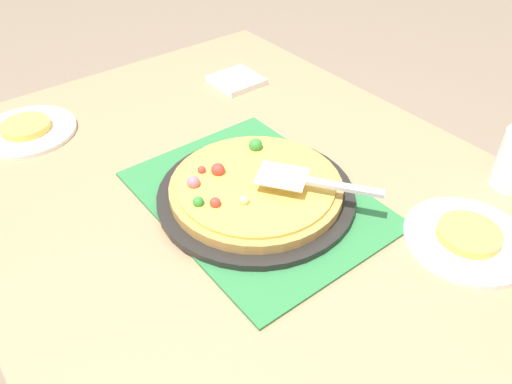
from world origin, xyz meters
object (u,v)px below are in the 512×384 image
(napkin_stack, at_px, (236,81))
(pizza, at_px, (255,186))
(plate_far_right, at_px, (467,239))
(pizza_server, at_px, (308,181))
(served_slice_left, at_px, (26,126))
(served_slice_right, at_px, (469,234))
(pizza_pan, at_px, (256,195))
(plate_near_left, at_px, (27,131))

(napkin_stack, bearing_deg, pizza, 148.10)
(plate_far_right, bearing_deg, pizza_server, 35.12)
(served_slice_left, xyz_separation_m, pizza_server, (-0.59, -0.33, 0.05))
(served_slice_left, height_order, pizza_server, pizza_server)
(served_slice_right, bearing_deg, pizza, 35.28)
(pizza_pan, xyz_separation_m, plate_near_left, (0.51, 0.27, -0.01))
(served_slice_right, bearing_deg, served_slice_left, 30.82)
(pizza_pan, height_order, napkin_stack, pizza_pan)
(plate_near_left, height_order, napkin_stack, napkin_stack)
(plate_near_left, distance_m, plate_far_right, 0.97)
(served_slice_left, bearing_deg, served_slice_right, -149.18)
(pizza, xyz_separation_m, served_slice_right, (-0.32, -0.23, -0.02))
(served_slice_left, bearing_deg, napkin_stack, -100.48)
(plate_near_left, relative_size, served_slice_right, 2.00)
(pizza, xyz_separation_m, plate_near_left, (0.51, 0.27, -0.03))
(pizza_server, bearing_deg, napkin_stack, -21.94)
(pizza_pan, distance_m, pizza, 0.02)
(pizza_server, height_order, napkin_stack, pizza_server)
(served_slice_right, distance_m, pizza_server, 0.30)
(plate_far_right, xyz_separation_m, served_slice_left, (0.83, 0.50, 0.01))
(pizza_server, relative_size, napkin_stack, 1.76)
(pizza, distance_m, pizza_server, 0.11)
(served_slice_right, bearing_deg, pizza_pan, 35.29)
(pizza_pan, relative_size, plate_near_left, 1.73)
(plate_near_left, bearing_deg, pizza_pan, -152.17)
(pizza, xyz_separation_m, pizza_server, (-0.08, -0.06, 0.04))
(pizza_pan, bearing_deg, pizza_server, -144.21)
(pizza, distance_m, served_slice_left, 0.58)
(plate_far_right, xyz_separation_m, served_slice_right, (0.00, -0.00, 0.01))
(plate_near_left, bearing_deg, served_slice_left, 0.00)
(pizza, relative_size, plate_far_right, 1.50)
(served_slice_right, height_order, napkin_stack, served_slice_right)
(plate_far_right, height_order, napkin_stack, napkin_stack)
(plate_near_left, bearing_deg, pizza, -152.19)
(pizza_pan, height_order, plate_near_left, pizza_pan)
(pizza, height_order, served_slice_right, pizza)
(pizza_server, xyz_separation_m, napkin_stack, (0.49, -0.20, -0.06))
(pizza_pan, distance_m, plate_far_right, 0.39)
(pizza_pan, relative_size, pizza_server, 1.79)
(served_slice_left, bearing_deg, plate_far_right, -149.18)
(plate_far_right, distance_m, served_slice_left, 0.97)
(served_slice_left, height_order, served_slice_right, same)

